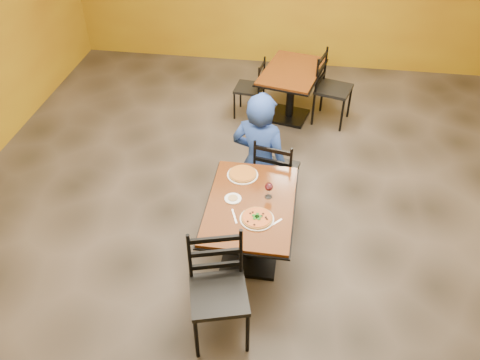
% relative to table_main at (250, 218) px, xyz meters
% --- Properties ---
extents(floor, '(7.00, 8.00, 0.01)m').
position_rel_table_main_xyz_m(floor, '(0.00, 0.50, -0.56)').
color(floor, black).
rests_on(floor, ground).
extents(table_main, '(0.83, 1.23, 0.75)m').
position_rel_table_main_xyz_m(table_main, '(0.00, 0.00, 0.00)').
color(table_main, '#612E0F').
rests_on(table_main, floor).
extents(table_second, '(0.97, 1.24, 0.75)m').
position_rel_table_main_xyz_m(table_second, '(0.20, 2.75, -0.01)').
color(table_second, '#612E0F').
rests_on(table_second, floor).
extents(chair_main_near, '(0.58, 0.58, 1.04)m').
position_rel_table_main_xyz_m(chair_main_near, '(-0.14, -0.91, -0.04)').
color(chair_main_near, black).
rests_on(chair_main_near, floor).
extents(chair_main_far, '(0.50, 0.50, 0.95)m').
position_rel_table_main_xyz_m(chair_main_far, '(0.17, 0.87, -0.08)').
color(chair_main_far, black).
rests_on(chair_main_far, floor).
extents(chair_second_left, '(0.42, 0.42, 0.84)m').
position_rel_table_main_xyz_m(chair_second_left, '(-0.38, 2.75, -0.14)').
color(chair_second_left, black).
rests_on(chair_second_left, floor).
extents(chair_second_right, '(0.55, 0.55, 1.00)m').
position_rel_table_main_xyz_m(chair_second_right, '(0.78, 2.75, -0.06)').
color(chair_second_right, black).
rests_on(chair_second_right, floor).
extents(diner, '(0.75, 0.60, 1.36)m').
position_rel_table_main_xyz_m(diner, '(-0.03, 0.98, 0.12)').
color(diner, navy).
rests_on(diner, floor).
extents(plate_main, '(0.31, 0.31, 0.01)m').
position_rel_table_main_xyz_m(plate_main, '(0.08, -0.21, 0.20)').
color(plate_main, white).
rests_on(plate_main, table_main).
extents(pizza_main, '(0.28, 0.28, 0.02)m').
position_rel_table_main_xyz_m(pizza_main, '(0.08, -0.21, 0.21)').
color(pizza_main, '#97150B').
rests_on(pizza_main, plate_main).
extents(plate_far, '(0.31, 0.31, 0.01)m').
position_rel_table_main_xyz_m(plate_far, '(-0.14, 0.40, 0.20)').
color(plate_far, white).
rests_on(plate_far, table_main).
extents(pizza_far, '(0.28, 0.28, 0.02)m').
position_rel_table_main_xyz_m(pizza_far, '(-0.14, 0.40, 0.21)').
color(pizza_far, gold).
rests_on(pizza_far, plate_far).
extents(side_plate, '(0.16, 0.16, 0.01)m').
position_rel_table_main_xyz_m(side_plate, '(-0.17, 0.03, 0.20)').
color(side_plate, white).
rests_on(side_plate, table_main).
extents(dip, '(0.09, 0.09, 0.01)m').
position_rel_table_main_xyz_m(dip, '(-0.17, 0.03, 0.21)').
color(dip, tan).
rests_on(dip, side_plate).
extents(wine_glass, '(0.08, 0.08, 0.18)m').
position_rel_table_main_xyz_m(wine_glass, '(0.15, 0.11, 0.28)').
color(wine_glass, white).
rests_on(wine_glass, table_main).
extents(fork, '(0.08, 0.18, 0.00)m').
position_rel_table_main_xyz_m(fork, '(-0.12, -0.20, 0.20)').
color(fork, silver).
rests_on(fork, table_main).
extents(knife, '(0.15, 0.17, 0.00)m').
position_rel_table_main_xyz_m(knife, '(0.23, -0.25, 0.20)').
color(knife, silver).
rests_on(knife, table_main).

